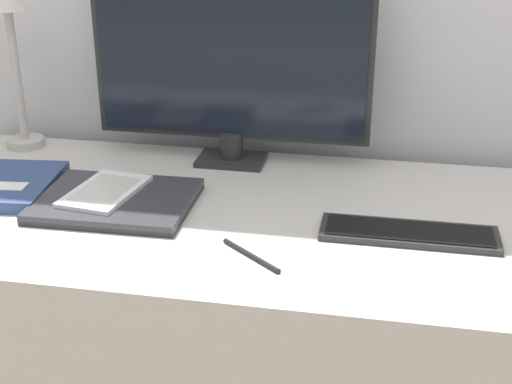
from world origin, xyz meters
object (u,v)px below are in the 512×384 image
pen (251,255)px  notebook (13,185)px  laptop (116,201)px  monitor (230,59)px  desk_lamp (12,38)px  ereader (105,191)px  keyboard (409,233)px

pen → notebook: bearing=160.6°
laptop → pen: size_ratio=2.58×
monitor → pen: 0.53m
desk_lamp → notebook: (0.11, -0.27, -0.25)m
ereader → desk_lamp: (-0.32, 0.29, 0.24)m
pen → desk_lamp: bearing=145.1°
keyboard → laptop: size_ratio=1.05×
ereader → desk_lamp: bearing=138.4°
keyboard → monitor: bearing=141.9°
monitor → ereader: 0.41m
desk_lamp → notebook: bearing=-67.9°
monitor → keyboard: (0.40, -0.32, -0.24)m
keyboard → notebook: notebook is taller
monitor → laptop: size_ratio=2.04×
keyboard → desk_lamp: bearing=160.7°
ereader → notebook: size_ratio=0.82×
monitor → ereader: size_ratio=3.04×
monitor → ereader: monitor is taller
desk_lamp → pen: size_ratio=3.28×
ereader → notebook: ereader is taller
keyboard → ereader: (-0.60, 0.04, 0.02)m
notebook → keyboard: bearing=-4.2°
notebook → pen: notebook is taller
pen → laptop: bearing=152.2°
laptop → ereader: ereader is taller
keyboard → notebook: (-0.82, 0.06, 0.01)m
monitor → notebook: bearing=-148.3°
laptop → notebook: notebook is taller
monitor → notebook: 0.54m
monitor → notebook: size_ratio=2.50×
ereader → desk_lamp: desk_lamp is taller
laptop → pen: (0.31, -0.16, -0.01)m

